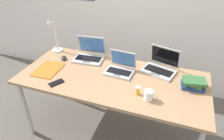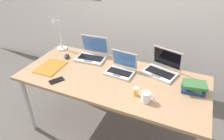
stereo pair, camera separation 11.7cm
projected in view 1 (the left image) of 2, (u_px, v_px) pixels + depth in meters
ground_plane at (112, 130)px, 2.35m from camera, size 12.00×12.00×0.00m
desk at (112, 82)px, 1.99m from camera, size 1.80×0.80×0.74m
desk_lamp at (54, 36)px, 2.30m from camera, size 0.12×0.18×0.40m
laptop_front_right at (120, 68)px, 2.02m from camera, size 0.28×0.24×0.20m
laptop_center at (160, 67)px, 2.03m from camera, size 0.37×0.33×0.23m
laptop_back_right at (89, 55)px, 2.25m from camera, size 0.34×0.30×0.23m
computer_mouse at (64, 58)px, 2.25m from camera, size 0.10×0.11×0.03m
cell_phone at (56, 83)px, 1.87m from camera, size 0.12×0.15×0.01m
pill_bottle at (138, 90)px, 1.72m from camera, size 0.04×0.04×0.08m
book_stack at (193, 83)px, 1.79m from camera, size 0.22×0.17×0.09m
paper_folder_front_right at (48, 69)px, 2.07m from camera, size 0.24×0.32×0.01m
coffee_mug at (149, 95)px, 1.66m from camera, size 0.11×0.08×0.09m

